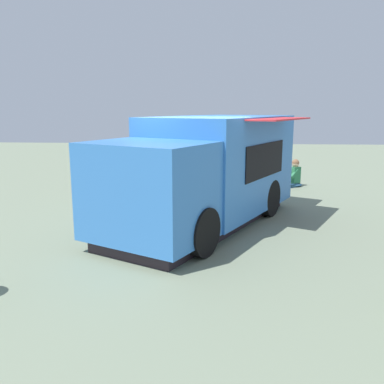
{
  "coord_description": "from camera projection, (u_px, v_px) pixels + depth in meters",
  "views": [
    {
      "loc": [
        -0.6,
        8.55,
        2.47
      ],
      "look_at": [
        -0.02,
        0.2,
        0.74
      ],
      "focal_mm": 38.39,
      "sensor_mm": 36.0,
      "label": 1
    }
  ],
  "objects": [
    {
      "name": "ground_plane",
      "position": [
        192.0,
        223.0,
        8.89
      ],
      "size": [
        40.0,
        40.0,
        0.0
      ],
      "primitive_type": "plane",
      "color": "gray"
    },
    {
      "name": "food_truck",
      "position": [
        205.0,
        173.0,
        8.66
      ],
      "size": [
        4.46,
        5.66,
        2.28
      ],
      "color": "#3678C8",
      "rests_on": "ground_plane"
    },
    {
      "name": "person_customer",
      "position": [
        294.0,
        175.0,
        12.99
      ],
      "size": [
        0.75,
        0.7,
        0.87
      ],
      "color": "navy",
      "rests_on": "ground_plane"
    },
    {
      "name": "planter_flowering_side",
      "position": [
        121.0,
        180.0,
        12.11
      ],
      "size": [
        0.41,
        0.41,
        0.72
      ],
      "color": "#C17D43",
      "rests_on": "ground_plane"
    }
  ]
}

